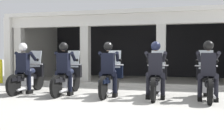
{
  "coord_description": "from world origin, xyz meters",
  "views": [
    {
      "loc": [
        2.09,
        -7.68,
        1.25
      ],
      "look_at": [
        0.0,
        0.35,
        0.9
      ],
      "focal_mm": 43.99,
      "sensor_mm": 36.0,
      "label": 1
    }
  ],
  "objects": [
    {
      "name": "motorcycle_right",
      "position": [
        1.36,
        0.14,
        0.5
      ],
      "size": [
        0.62,
        2.04,
        1.35
      ],
      "rotation": [
        0.0,
        0.0,
        0.18
      ],
      "color": "black",
      "rests_on": "ground"
    },
    {
      "name": "police_officer_far_right",
      "position": [
        2.72,
        -0.15,
        0.94
      ],
      "size": [
        0.63,
        0.61,
        1.58
      ],
      "rotation": [
        0.0,
        0.0,
        0.19
      ],
      "color": "black",
      "rests_on": "ground"
    },
    {
      "name": "station_building",
      "position": [
        -0.29,
        5.56,
        1.93
      ],
      "size": [
        10.4,
        4.95,
        2.98
      ],
      "color": "black",
      "rests_on": "ground"
    },
    {
      "name": "police_officer_right",
      "position": [
        1.36,
        -0.14,
        0.94
      ],
      "size": [
        0.63,
        0.61,
        1.58
      ],
      "rotation": [
        0.0,
        0.0,
        0.18
      ],
      "color": "black",
      "rests_on": "ground"
    },
    {
      "name": "motorcycle_far_right",
      "position": [
        2.72,
        0.13,
        0.5
      ],
      "size": [
        0.62,
        2.04,
        1.35
      ],
      "rotation": [
        0.0,
        0.0,
        0.19
      ],
      "color": "black",
      "rests_on": "ground"
    },
    {
      "name": "kerb_strip",
      "position": [
        -0.29,
        2.56,
        0.06
      ],
      "size": [
        9.9,
        0.24,
        0.12
      ],
      "primitive_type": "cube",
      "color": "#B7B5AD",
      "rests_on": "ground"
    },
    {
      "name": "police_officer_center",
      "position": [
        0.0,
        -0.08,
        0.94
      ],
      "size": [
        0.63,
        0.61,
        1.58
      ],
      "rotation": [
        0.0,
        0.0,
        0.19
      ],
      "color": "black",
      "rests_on": "ground"
    },
    {
      "name": "motorcycle_left",
      "position": [
        -1.36,
        0.15,
        0.5
      ],
      "size": [
        0.62,
        2.04,
        1.35
      ],
      "rotation": [
        0.0,
        0.0,
        0.21
      ],
      "color": "black",
      "rests_on": "ground"
    },
    {
      "name": "motorcycle_center",
      "position": [
        0.0,
        0.21,
        0.5
      ],
      "size": [
        0.62,
        2.04,
        1.35
      ],
      "rotation": [
        0.0,
        0.0,
        0.19
      ],
      "color": "black",
      "rests_on": "ground"
    },
    {
      "name": "bollard_kerbside",
      "position": [
        -5.39,
        2.34,
        0.5
      ],
      "size": [
        0.14,
        0.14,
        1.01
      ],
      "color": "yellow",
      "rests_on": "ground"
    },
    {
      "name": "police_officer_far_left",
      "position": [
        -2.72,
        -0.14,
        0.94
      ],
      "size": [
        0.63,
        0.61,
        1.58
      ],
      "rotation": [
        0.0,
        0.0,
        0.08
      ],
      "color": "black",
      "rests_on": "ground"
    },
    {
      "name": "police_officer_left",
      "position": [
        -1.36,
        -0.13,
        0.94
      ],
      "size": [
        0.63,
        0.61,
        1.58
      ],
      "rotation": [
        0.0,
        0.0,
        0.21
      ],
      "color": "black",
      "rests_on": "ground"
    },
    {
      "name": "ground_plane",
      "position": [
        0.0,
        3.0,
        0.0
      ],
      "size": [
        80.0,
        80.0,
        0.0
      ],
      "primitive_type": "plane",
      "color": "#A8A59E"
    },
    {
      "name": "motorcycle_far_left",
      "position": [
        -2.72,
        0.14,
        0.5
      ],
      "size": [
        0.62,
        2.04,
        1.35
      ],
      "rotation": [
        0.0,
        0.0,
        0.08
      ],
      "color": "black",
      "rests_on": "ground"
    }
  ]
}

